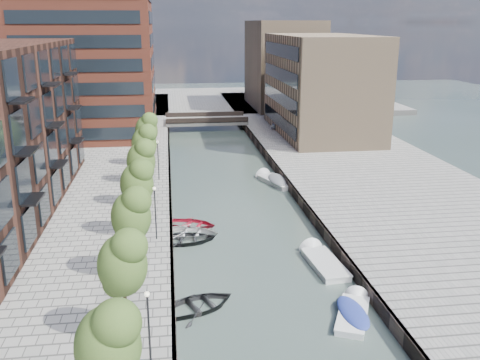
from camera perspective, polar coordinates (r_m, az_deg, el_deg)
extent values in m
plane|color=#38473F|center=(56.69, -1.29, -0.65)|extent=(300.00, 300.00, 0.00)
cube|color=gray|center=(60.36, 13.98, 0.41)|extent=(20.00, 140.00, 1.00)
cube|color=#332823|center=(56.24, -7.48, -0.40)|extent=(0.25, 140.00, 1.00)
cube|color=#332823|center=(57.51, 4.76, 0.06)|extent=(0.25, 140.00, 1.00)
cube|color=gray|center=(115.15, -4.65, 8.34)|extent=(80.00, 40.00, 1.00)
cube|color=brown|center=(79.63, -16.21, 15.35)|extent=(18.00, 18.00, 30.00)
cube|color=#96795C|center=(79.43, 8.58, 10.01)|extent=(12.00, 25.00, 14.00)
cube|color=#96795C|center=(104.47, 4.62, 12.20)|extent=(12.00, 20.00, 16.00)
cube|color=gray|center=(87.42, -3.64, 6.30)|extent=(13.00, 6.00, 0.60)
cube|color=#332823|center=(84.57, -3.51, 6.37)|extent=(13.00, 0.40, 0.80)
cube|color=#332823|center=(90.07, -3.78, 6.99)|extent=(13.00, 0.40, 0.80)
ellipsoid|color=#324D1C|center=(21.33, -13.93, -16.30)|extent=(2.50, 2.50, 3.25)
cylinder|color=#382619|center=(28.69, -12.11, -13.36)|extent=(0.20, 0.20, 3.20)
ellipsoid|color=#324D1C|center=(27.45, -12.45, -8.41)|extent=(2.50, 2.50, 3.25)
cylinder|color=#382619|center=(34.93, -11.30, -7.67)|extent=(0.20, 0.20, 3.20)
ellipsoid|color=#324D1C|center=(33.92, -11.56, -3.46)|extent=(2.50, 2.50, 3.25)
cylinder|color=#382619|center=(41.41, -10.76, -3.73)|extent=(0.20, 0.20, 3.20)
ellipsoid|color=#324D1C|center=(40.57, -10.96, -0.11)|extent=(2.50, 2.50, 3.25)
cylinder|color=#382619|center=(48.04, -10.36, -0.86)|extent=(0.20, 0.20, 3.20)
ellipsoid|color=#324D1C|center=(47.31, -10.53, 2.29)|extent=(2.50, 2.50, 3.25)
cylinder|color=#382619|center=(54.76, -10.07, 1.30)|extent=(0.20, 0.20, 3.20)
ellipsoid|color=#324D1C|center=(54.12, -10.21, 4.09)|extent=(2.50, 2.50, 3.25)
cylinder|color=#382619|center=(61.55, -9.83, 2.99)|extent=(0.20, 0.20, 3.20)
ellipsoid|color=#324D1C|center=(60.98, -9.96, 5.48)|extent=(2.50, 2.50, 3.25)
cylinder|color=black|center=(25.82, -9.66, -15.82)|extent=(0.10, 0.10, 4.00)
sphere|color=#FFF2CC|center=(24.82, -9.89, -11.91)|extent=(0.24, 0.24, 0.24)
cylinder|color=black|center=(40.28, -9.01, -3.62)|extent=(0.10, 0.10, 4.00)
sphere|color=#FFF2CC|center=(39.64, -9.13, -0.90)|extent=(0.24, 0.24, 0.24)
cylinder|color=black|center=(55.58, -8.71, 2.02)|extent=(0.10, 0.10, 4.00)
sphere|color=#FFF2CC|center=(55.12, -8.80, 4.03)|extent=(0.24, 0.24, 0.24)
imported|color=black|center=(33.45, -4.44, -13.53)|extent=(5.68, 4.98, 0.98)
imported|color=maroon|center=(45.89, -5.23, -4.93)|extent=(5.01, 4.32, 0.87)
imported|color=#B7B7B5|center=(43.89, -5.54, -5.97)|extent=(5.71, 4.66, 1.04)
imported|color=black|center=(42.70, -5.90, -6.63)|extent=(5.00, 3.64, 1.01)
cube|color=silver|center=(38.83, 9.06, -9.13)|extent=(2.29, 5.18, 0.71)
cube|color=silver|center=(38.66, 9.08, -8.61)|extent=(2.39, 5.29, 0.11)
cone|color=silver|center=(40.93, 7.77, -7.59)|extent=(1.94, 1.14, 1.86)
cube|color=white|center=(33.00, 11.91, -14.22)|extent=(3.22, 4.55, 0.60)
cube|color=white|center=(32.84, 11.94, -13.73)|extent=(3.33, 4.66, 0.09)
cone|color=white|center=(34.84, 12.26, -12.40)|extent=(1.79, 1.42, 1.58)
ellipsoid|color=navy|center=(32.81, 11.95, -13.66)|extent=(2.98, 4.17, 0.52)
cube|color=#B2B1B0|center=(57.50, 4.00, -0.38)|extent=(3.56, 5.51, 0.73)
cube|color=#B2B1B0|center=(57.39, 4.01, -0.01)|extent=(3.69, 5.64, 0.11)
cone|color=#B2B1B0|center=(59.61, 2.70, 0.30)|extent=(2.14, 1.60, 1.91)
ellipsoid|color=#54575B|center=(57.37, 4.01, 0.04)|extent=(3.31, 5.05, 0.63)
imported|color=#B5B7BA|center=(83.09, 3.93, 5.99)|extent=(2.45, 3.93, 1.25)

